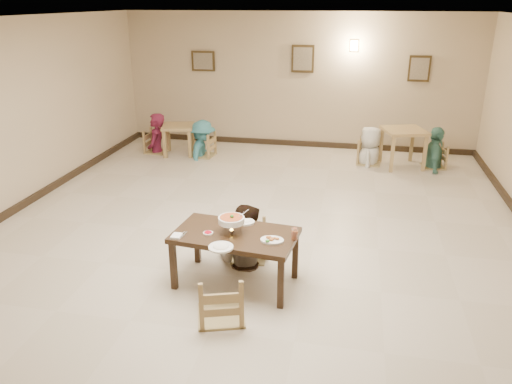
% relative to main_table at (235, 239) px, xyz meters
% --- Properties ---
extents(floor, '(10.00, 10.00, 0.00)m').
position_rel_main_table_xyz_m(floor, '(-0.04, 1.24, -0.59)').
color(floor, beige).
rests_on(floor, ground).
extents(ceiling, '(10.00, 10.00, 0.00)m').
position_rel_main_table_xyz_m(ceiling, '(-0.04, 1.24, 2.41)').
color(ceiling, silver).
rests_on(ceiling, wall_back).
extents(wall_back, '(10.00, 0.00, 10.00)m').
position_rel_main_table_xyz_m(wall_back, '(-0.04, 6.24, 0.91)').
color(wall_back, '#C1AA8B').
rests_on(wall_back, floor).
extents(baseboard_back, '(8.00, 0.06, 0.12)m').
position_rel_main_table_xyz_m(baseboard_back, '(-0.04, 6.21, -0.53)').
color(baseboard_back, black).
rests_on(baseboard_back, floor).
extents(baseboard_left, '(0.06, 10.00, 0.12)m').
position_rel_main_table_xyz_m(baseboard_left, '(-4.01, 1.24, -0.53)').
color(baseboard_left, black).
rests_on(baseboard_left, floor).
extents(picture_a, '(0.55, 0.04, 0.45)m').
position_rel_main_table_xyz_m(picture_a, '(-2.24, 6.19, 1.31)').
color(picture_a, '#322512').
rests_on(picture_a, wall_back).
extents(picture_b, '(0.50, 0.04, 0.60)m').
position_rel_main_table_xyz_m(picture_b, '(0.06, 6.19, 1.41)').
color(picture_b, '#322512').
rests_on(picture_b, wall_back).
extents(picture_c, '(0.45, 0.04, 0.55)m').
position_rel_main_table_xyz_m(picture_c, '(2.56, 6.19, 1.26)').
color(picture_c, '#322512').
rests_on(picture_c, wall_back).
extents(wall_sconce, '(0.16, 0.05, 0.22)m').
position_rel_main_table_xyz_m(wall_sconce, '(1.16, 6.20, 1.71)').
color(wall_sconce, '#FFD88C').
rests_on(wall_sconce, wall_back).
extents(main_table, '(1.51, 0.96, 0.67)m').
position_rel_main_table_xyz_m(main_table, '(0.00, 0.00, 0.00)').
color(main_table, '#322012').
rests_on(main_table, floor).
extents(chair_far, '(0.45, 0.45, 0.96)m').
position_rel_main_table_xyz_m(chair_far, '(0.02, 0.65, -0.11)').
color(chair_far, tan).
rests_on(chair_far, floor).
extents(chair_near, '(0.50, 0.50, 1.06)m').
position_rel_main_table_xyz_m(chair_near, '(0.01, -0.72, -0.06)').
color(chair_near, tan).
rests_on(chair_near, floor).
extents(main_diner, '(0.88, 0.74, 1.60)m').
position_rel_main_table_xyz_m(main_diner, '(-0.01, 0.55, 0.21)').
color(main_diner, gray).
rests_on(main_diner, floor).
extents(curry_warmer, '(0.34, 0.31, 0.28)m').
position_rel_main_table_xyz_m(curry_warmer, '(-0.04, 0.00, 0.24)').
color(curry_warmer, silver).
rests_on(curry_warmer, main_table).
extents(rice_plate_far, '(0.30, 0.30, 0.07)m').
position_rel_main_table_xyz_m(rice_plate_far, '(0.02, 0.30, 0.09)').
color(rice_plate_far, white).
rests_on(rice_plate_far, main_table).
extents(rice_plate_near, '(0.28, 0.28, 0.06)m').
position_rel_main_table_xyz_m(rice_plate_near, '(-0.06, -0.40, 0.09)').
color(rice_plate_near, white).
rests_on(rice_plate_near, main_table).
extents(fried_plate, '(0.27, 0.27, 0.06)m').
position_rel_main_table_xyz_m(fried_plate, '(0.46, -0.13, 0.10)').
color(fried_plate, white).
rests_on(fried_plate, main_table).
extents(chili_dish, '(0.12, 0.12, 0.02)m').
position_rel_main_table_xyz_m(chili_dish, '(-0.30, -0.09, 0.09)').
color(chili_dish, white).
rests_on(chili_dish, main_table).
extents(napkin_cutlery, '(0.14, 0.22, 0.03)m').
position_rel_main_table_xyz_m(napkin_cutlery, '(-0.64, -0.23, 0.09)').
color(napkin_cutlery, white).
rests_on(napkin_cutlery, main_table).
extents(drink_glass, '(0.07, 0.07, 0.15)m').
position_rel_main_table_xyz_m(drink_glass, '(0.71, -0.04, 0.15)').
color(drink_glass, white).
rests_on(drink_glass, main_table).
extents(bg_table_left, '(0.80, 0.80, 0.66)m').
position_rel_main_table_xyz_m(bg_table_left, '(-2.50, 5.00, -0.06)').
color(bg_table_left, '#A1824F').
rests_on(bg_table_left, floor).
extents(bg_table_right, '(0.98, 0.98, 0.79)m').
position_rel_main_table_xyz_m(bg_table_right, '(2.28, 5.09, 0.06)').
color(bg_table_right, '#A1824F').
rests_on(bg_table_right, floor).
extents(bg_chair_ll, '(0.46, 0.46, 0.97)m').
position_rel_main_table_xyz_m(bg_chair_ll, '(-3.05, 5.05, -0.11)').
color(bg_chair_ll, tan).
rests_on(bg_chair_ll, floor).
extents(bg_chair_lr, '(0.47, 0.47, 1.01)m').
position_rel_main_table_xyz_m(bg_chair_lr, '(-1.95, 4.98, -0.09)').
color(bg_chair_lr, tan).
rests_on(bg_chair_lr, floor).
extents(bg_chair_rl, '(0.47, 0.47, 1.01)m').
position_rel_main_table_xyz_m(bg_chair_rl, '(1.63, 5.16, -0.09)').
color(bg_chair_rl, tan).
rests_on(bg_chair_rl, floor).
extents(bg_chair_rr, '(0.43, 0.43, 0.92)m').
position_rel_main_table_xyz_m(bg_chair_rr, '(2.93, 5.17, -0.13)').
color(bg_chair_rr, tan).
rests_on(bg_chair_rr, floor).
extents(bg_diner_a, '(0.48, 0.68, 1.77)m').
position_rel_main_table_xyz_m(bg_diner_a, '(-3.05, 5.05, 0.30)').
color(bg_diner_a, maroon).
rests_on(bg_diner_a, floor).
extents(bg_diner_b, '(0.63, 1.05, 1.59)m').
position_rel_main_table_xyz_m(bg_diner_b, '(-1.95, 4.98, 0.21)').
color(bg_diner_b, teal).
rests_on(bg_diner_b, floor).
extents(bg_diner_c, '(0.58, 0.82, 1.57)m').
position_rel_main_table_xyz_m(bg_diner_c, '(1.63, 5.16, 0.20)').
color(bg_diner_c, silver).
rests_on(bg_diner_c, floor).
extents(bg_diner_d, '(0.44, 1.00, 1.69)m').
position_rel_main_table_xyz_m(bg_diner_d, '(2.93, 5.17, 0.25)').
color(bg_diner_d, '#4B8978').
rests_on(bg_diner_d, floor).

